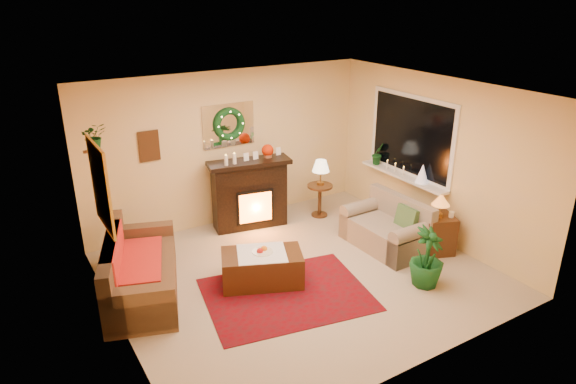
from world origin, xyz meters
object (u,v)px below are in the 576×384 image
fireplace (250,196)px  side_table_round (320,199)px  end_table_square (436,235)px  coffee_table (262,269)px  loveseat (386,222)px  sofa (142,264)px

fireplace → side_table_round: 1.30m
fireplace → end_table_square: bearing=-38.1°
fireplace → coffee_table: (-0.71, -1.72, -0.34)m
fireplace → coffee_table: fireplace is taller
coffee_table → loveseat: bearing=21.6°
fireplace → loveseat: size_ratio=0.90×
side_table_round → end_table_square: 2.17m
coffee_table → end_table_square: bearing=11.3°
sofa → coffee_table: 1.60m
fireplace → end_table_square: 3.07m
loveseat → end_table_square: bearing=-43.6°
loveseat → end_table_square: loveseat is taller
side_table_round → coffee_table: size_ratio=0.54×
loveseat → coffee_table: (-2.17, 0.06, -0.21)m
sofa → coffee_table: sofa is taller
loveseat → fireplace: bearing=128.0°
fireplace → loveseat: 2.31m
side_table_round → end_table_square: side_table_round is taller
loveseat → end_table_square: size_ratio=2.27×
end_table_square → coffee_table: 2.79m
sofa → loveseat: size_ratio=1.43×
loveseat → coffee_table: loveseat is taller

